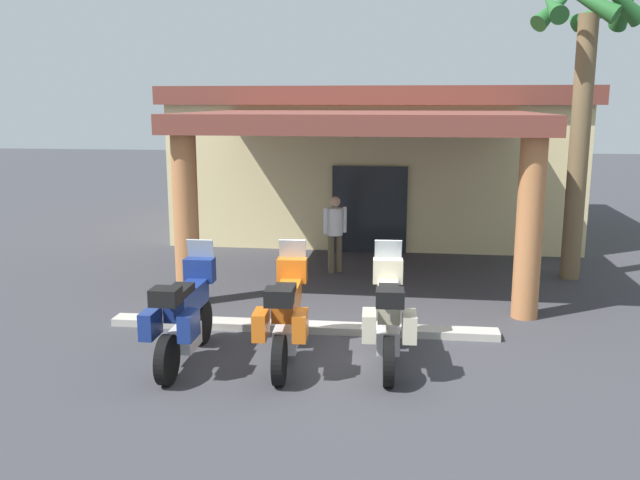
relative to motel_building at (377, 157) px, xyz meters
name	(u,v)px	position (x,y,z in m)	size (l,w,h in m)	color
ground_plane	(347,345)	(-0.04, -9.77, -2.06)	(80.00, 80.00, 0.00)	#38383D
motel_building	(377,157)	(0.00, 0.00, 0.00)	(10.67, 12.47, 3.98)	beige
motorcycle_blue	(184,315)	(-2.24, -10.73, -1.36)	(0.70, 2.21, 1.61)	black
motorcycle_orange	(286,315)	(-0.83, -10.57, -1.36)	(0.72, 2.21, 1.61)	black
motorcycle_cream	(388,316)	(0.59, -10.43, -1.36)	(0.72, 2.21, 1.61)	black
pedestrian	(335,229)	(-0.67, -5.33, -1.11)	(0.47, 0.32, 1.65)	brown
palm_tree_near_portico	(585,66)	(4.24, -5.23, 2.25)	(2.27, 2.29, 6.13)	brown
curb_strip	(301,327)	(-0.83, -9.19, -2.00)	(6.24, 0.36, 0.12)	#ADA89E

